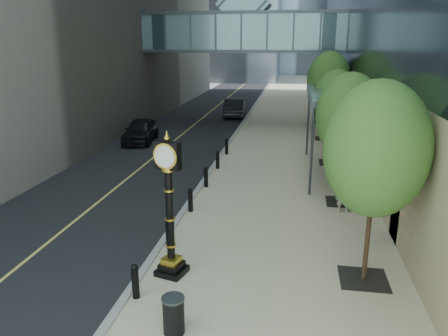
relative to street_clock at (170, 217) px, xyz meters
The scene contains 13 objects.
ground 3.72m from the street_clock, 49.15° to the right, with size 320.00×320.00×0.00m, color gray.
road 37.95m from the street_clock, 97.44° to the left, with size 8.00×180.00×0.02m, color black.
sidewalk 37.76m from the street_clock, 85.30° to the left, with size 8.00×180.00×0.06m, color #B7AD8D.
curb 37.64m from the street_clock, 91.39° to the left, with size 0.25×180.00×0.07m, color gray.
skywalk 26.25m from the street_clock, 92.04° to the left, with size 17.00×4.20×5.80m.
entrance_canopy 13.05m from the street_clock, 64.33° to the left, with size 3.00×8.00×4.38m.
bollard_row 6.76m from the street_clock, 95.30° to the left, with size 0.20×16.20×0.90m.
street_trees 14.82m from the street_clock, 67.21° to the left, with size 2.98×28.77×6.12m.
street_clock is the anchor object (origin of this frame).
trash_bin 3.14m from the street_clock, 73.10° to the right, with size 0.52×0.52×0.90m, color black.
pedestrian 8.17m from the street_clock, 46.76° to the left, with size 0.66×0.43×1.80m, color #A6A398.
car_near 18.71m from the street_clock, 112.47° to the left, with size 1.90×4.72×1.61m, color black.
car_far 29.03m from the street_clock, 94.17° to the left, with size 1.80×5.16×1.70m, color black.
Camera 1 is at (1.37, -8.98, 6.84)m, focal length 35.00 mm.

